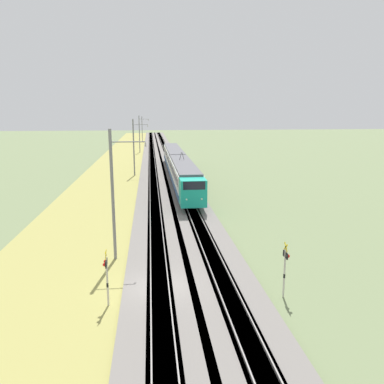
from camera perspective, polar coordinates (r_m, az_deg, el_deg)
ground_plane at (r=23.60m, az=-4.94°, el=-14.72°), size 400.00×400.00×0.00m
ballast_main at (r=71.83m, az=-6.02°, el=3.69°), size 240.00×4.40×0.30m
ballast_adjacent at (r=71.96m, az=-2.87°, el=3.76°), size 240.00×4.40×0.30m
track_main at (r=71.83m, az=-6.02°, el=3.70°), size 240.00×1.57×0.45m
track_adjacent at (r=71.96m, az=-2.87°, el=3.77°), size 240.00×1.57×0.45m
grass_verge at (r=72.07m, az=-10.84°, el=3.50°), size 240.00×12.02×0.12m
passenger_train at (r=59.38m, az=-2.15°, el=4.19°), size 43.45×2.84×5.16m
crossing_signal_near at (r=21.33m, az=-12.89°, el=-11.96°), size 0.70×0.23×3.36m
crossing_signal_far at (r=22.53m, az=14.01°, el=-10.67°), size 0.70×0.23×3.36m
catenary_mast_near at (r=26.95m, az=-11.89°, el=-0.42°), size 0.22×2.56×9.51m
catenary_mast_mid at (r=63.10m, az=-8.82°, el=6.77°), size 0.22×2.56×9.45m
catenary_mast_far at (r=99.56m, az=-7.99°, el=8.77°), size 0.22×2.56×9.62m
catenary_mast_distant at (r=136.11m, az=-7.59°, el=9.52°), size 0.22×2.56×8.95m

